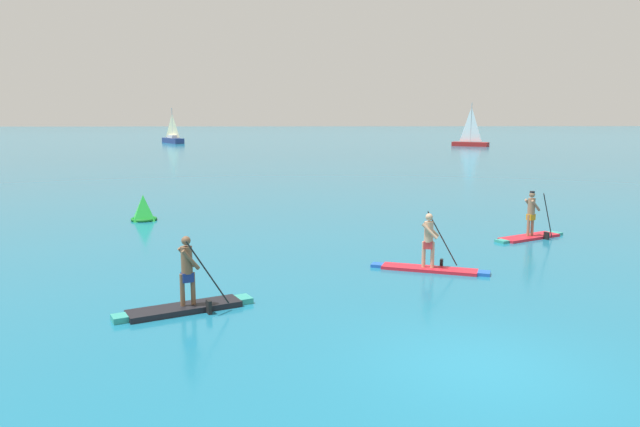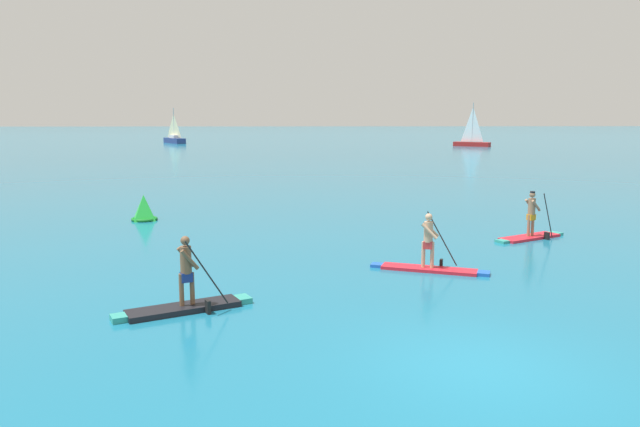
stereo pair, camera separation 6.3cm
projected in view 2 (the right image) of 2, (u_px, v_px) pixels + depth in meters
ground at (478, 367)px, 11.01m from camera, size 440.00×440.00×0.00m
paddleboarder_near_left at (185, 298)px, 14.08m from camera, size 3.11×1.87×1.78m
paddleboarder_mid_center at (429, 258)px, 17.70m from camera, size 3.37×1.54×1.74m
paddleboarder_far_right at (531, 229)px, 22.30m from camera, size 3.01×1.96×1.80m
race_marker_buoy at (144, 209)px, 26.12m from camera, size 1.22×1.22×1.11m
sailboat_left_horizon at (174, 139)px, 95.97m from camera, size 4.38×5.68×5.46m
sailboat_right_horizon at (472, 140)px, 86.26m from camera, size 4.95×3.95×6.14m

